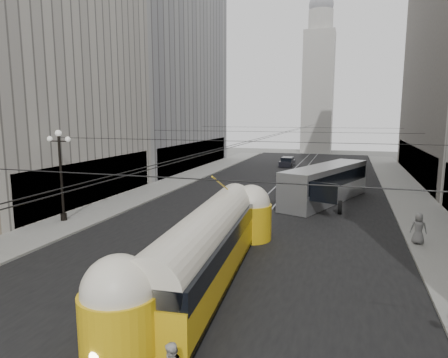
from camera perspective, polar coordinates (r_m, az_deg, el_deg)
The scene contains 14 objects.
road at distance 38.63m, azimuth 7.42°, elevation -2.20°, with size 20.00×85.00×0.02m, color black.
sidewalk_left at distance 45.43m, azimuth -6.86°, elevation -0.39°, with size 4.00×72.00×0.15m, color gray.
sidewalk_right at distance 41.88m, azimuth 24.69°, elevation -1.98°, with size 4.00×72.00×0.15m, color gray.
rail_left at distance 38.76m, azimuth 6.32°, elevation -2.14°, with size 0.12×85.00×0.04m, color gray.
rail_right at distance 38.51m, azimuth 8.52°, elevation -2.25°, with size 0.12×85.00×0.04m, color gray.
building_left_far at distance 59.48m, azimuth -9.52°, elevation 15.54°, with size 12.60×28.60×28.60m.
distant_tower at distance 85.41m, azimuth 13.36°, elevation 13.87°, with size 6.00×6.00×31.36m.
lamppost_left_mid at distance 29.98m, azimuth -22.29°, elevation 1.19°, with size 1.86×0.44×6.37m.
catenary at distance 36.91m, azimuth 7.51°, elevation 6.49°, with size 25.00×72.00×0.23m.
streetcar at distance 18.45m, azimuth -2.44°, elevation -9.37°, with size 3.48×15.65×3.43m.
city_bus at distance 35.87m, azimuth 14.39°, elevation -0.44°, with size 6.92×13.05×3.19m.
sedan_white_far at distance 45.79m, azimuth 11.98°, elevation 0.21°, with size 2.99×4.52×1.32m.
sedan_dark_far at distance 60.02m, azimuth 9.02°, elevation 2.39°, with size 1.89×4.39×1.37m.
pedestrian_sidewalk_right at distance 25.76m, azimuth 26.04°, elevation -6.37°, with size 0.89×0.54×1.81m, color slate.
Camera 1 is at (6.46, -4.84, 7.52)m, focal length 32.00 mm.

